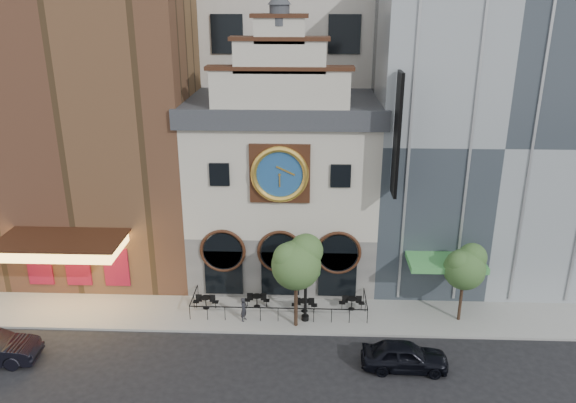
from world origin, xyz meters
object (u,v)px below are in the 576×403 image
at_px(car_right, 405,356).
at_px(pedestrian, 244,309).
at_px(bistro_0, 206,302).
at_px(bistro_2, 304,305).
at_px(bistro_3, 352,303).
at_px(bistro_1, 257,300).
at_px(tree_right, 465,266).
at_px(tree_left, 297,261).
at_px(lamppost, 306,269).

distance_m(car_right, pedestrian, 9.79).
relative_size(bistro_0, bistro_2, 1.00).
xyz_separation_m(bistro_0, bistro_3, (9.05, 0.22, 0.00)).
bearing_deg(car_right, bistro_1, 57.31).
height_order(car_right, tree_right, tree_right).
relative_size(pedestrian, tree_right, 0.31).
bearing_deg(tree_left, bistro_3, 29.37).
distance_m(bistro_1, bistro_2, 3.01).
relative_size(bistro_2, bistro_3, 1.00).
relative_size(car_right, tree_right, 0.93).
distance_m(bistro_1, tree_right, 12.72).
xyz_separation_m(pedestrian, tree_right, (12.93, 0.65, 2.80)).
height_order(bistro_3, tree_left, tree_left).
bearing_deg(bistro_1, bistro_3, -0.81).
height_order(bistro_0, bistro_2, same).
xyz_separation_m(bistro_3, pedestrian, (-6.53, -1.52, 0.28)).
distance_m(bistro_0, bistro_2, 6.13).
relative_size(tree_left, tree_right, 1.18).
xyz_separation_m(bistro_0, bistro_2, (6.13, -0.15, 0.00)).
bearing_deg(tree_left, pedestrian, 173.31).
xyz_separation_m(bistro_0, tree_left, (5.69, -1.67, 3.71)).
bearing_deg(bistro_2, car_right, -44.57).
bearing_deg(bistro_0, car_right, -25.16).
distance_m(car_right, lamppost, 7.31).
relative_size(bistro_1, pedestrian, 1.06).
distance_m(lamppost, tree_right, 9.28).
distance_m(bistro_2, tree_left, 4.03).
bearing_deg(bistro_3, bistro_0, -178.59).
bearing_deg(bistro_3, car_right, -66.98).
bearing_deg(lamppost, pedestrian, -155.07).
relative_size(car_right, pedestrian, 3.01).
relative_size(bistro_3, tree_left, 0.28).
bearing_deg(pedestrian, bistro_0, 84.40).
distance_m(bistro_3, tree_right, 7.16).
distance_m(bistro_2, pedestrian, 3.79).
xyz_separation_m(bistro_1, bistro_2, (2.97, -0.45, 0.00)).
bearing_deg(bistro_3, bistro_2, -172.79).
bearing_deg(bistro_2, bistro_1, 171.34).
height_order(lamppost, tree_left, tree_left).
relative_size(bistro_2, pedestrian, 1.06).
height_order(bistro_3, lamppost, lamppost).
bearing_deg(bistro_0, bistro_2, -1.37).
height_order(pedestrian, tree_right, tree_right).
bearing_deg(bistro_1, tree_left, -37.89).
distance_m(tree_left, tree_right, 9.83).
xyz_separation_m(car_right, pedestrian, (-8.90, 4.07, 0.13)).
bearing_deg(bistro_0, tree_right, -2.40).
bearing_deg(bistro_3, lamppost, -154.84).
distance_m(pedestrian, lamppost, 4.55).
relative_size(bistro_1, car_right, 0.35).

